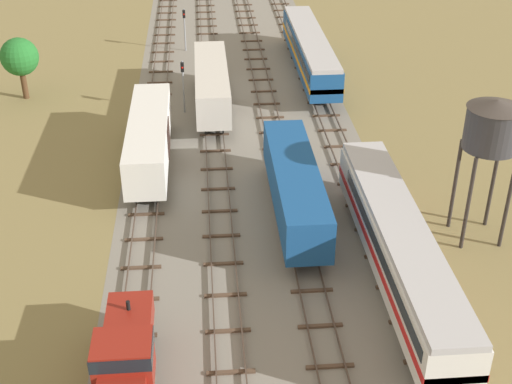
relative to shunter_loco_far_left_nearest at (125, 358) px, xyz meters
The scene contains 16 objects.
ground_plane 40.89m from the shunter_loco_far_left_nearest, 79.67° to the left, with size 480.00×480.00×0.00m, color olive.
ballast_bed 40.89m from the shunter_loco_far_left_nearest, 79.67° to the left, with size 18.65×176.00×0.01m, color gray.
track_far_left 41.22m from the shunter_loco_far_left_nearest, 90.00° to the left, with size 2.40×126.00×0.29m.
track_left 41.51m from the shunter_loco_far_left_nearest, 83.24° to the left, with size 2.40×126.00×0.29m.
track_centre_left 42.36m from the shunter_loco_far_left_nearest, 76.66° to the left, with size 2.40×126.00×0.29m.
track_centre 43.75m from the shunter_loco_far_left_nearest, 70.42° to the left, with size 2.40×126.00×0.29m.
shunter_loco_far_left_nearest is the anchor object (origin of this frame).
diesel_railcar_centre_near 16.33m from the shunter_loco_far_left_nearest, 26.15° to the left, with size 2.96×20.50×3.80m.
freight_boxcar_centre_left_mid 17.56m from the shunter_loco_far_left_nearest, 56.19° to the left, with size 2.87×14.00×3.60m.
freight_boxcar_far_left_midfar 22.60m from the shunter_loco_far_left_nearest, 89.98° to the left, with size 2.87×14.00×3.60m.
freight_boxcar_left_far 33.49m from the shunter_loco_far_left_nearest, 81.61° to the left, with size 2.87×14.00×3.60m.
diesel_railcar_centre_farther 43.40m from the shunter_loco_far_left_nearest, 70.28° to the left, with size 2.96×20.50×3.80m.
water_tower 24.46m from the shunter_loco_far_left_nearest, 28.91° to the left, with size 3.42×3.42×9.28m.
signal_post_nearest 49.19m from the shunter_loco_far_left_nearest, 87.16° to the left, with size 0.28×0.47×4.53m.
signal_post_near 32.58m from the shunter_loco_far_left_nearest, 85.70° to the left, with size 0.28×0.47×4.72m.
lineside_tree_0 38.98m from the shunter_loco_far_left_nearest, 108.03° to the left, with size 3.38×3.38×5.62m.
Camera 1 is at (-3.26, -8.65, 24.79)m, focal length 49.28 mm.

